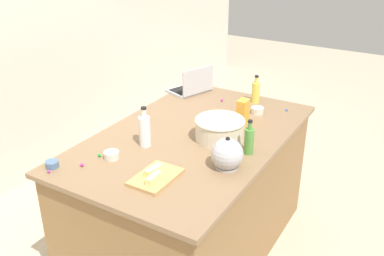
# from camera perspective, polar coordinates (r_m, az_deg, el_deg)

# --- Properties ---
(ground_plane) EXTENTS (12.00, 12.00, 0.00)m
(ground_plane) POSITION_cam_1_polar(r_m,az_deg,el_deg) (3.25, 0.00, -15.31)
(ground_plane) COLOR #B7A88E
(island_counter) EXTENTS (1.72, 1.07, 0.90)m
(island_counter) POSITION_cam_1_polar(r_m,az_deg,el_deg) (2.98, 0.00, -8.71)
(island_counter) COLOR olive
(island_counter) RESTS_ON ground
(laptop) EXTENTS (0.37, 0.32, 0.22)m
(laptop) POSITION_cam_1_polar(r_m,az_deg,el_deg) (3.43, -0.02, 5.42)
(laptop) COLOR #B7B7BC
(laptop) RESTS_ON island_counter
(mixing_bowl_large) EXTENTS (0.31, 0.31, 0.14)m
(mixing_bowl_large) POSITION_cam_1_polar(r_m,az_deg,el_deg) (2.67, 3.66, -0.11)
(mixing_bowl_large) COLOR beige
(mixing_bowl_large) RESTS_ON island_counter
(bottle_oil) EXTENTS (0.06, 0.06, 0.21)m
(bottle_oil) POSITION_cam_1_polar(r_m,az_deg,el_deg) (3.26, 8.37, 4.74)
(bottle_oil) COLOR #DBC64C
(bottle_oil) RESTS_ON island_counter
(bottle_vinegar) EXTENTS (0.07, 0.07, 0.25)m
(bottle_vinegar) POSITION_cam_1_polar(r_m,az_deg,el_deg) (2.59, -6.23, -0.33)
(bottle_vinegar) COLOR white
(bottle_vinegar) RESTS_ON island_counter
(bottle_olive) EXTENTS (0.06, 0.06, 0.21)m
(bottle_olive) POSITION_cam_1_polar(r_m,az_deg,el_deg) (2.52, 7.50, -1.61)
(bottle_olive) COLOR #4C8C38
(bottle_olive) RESTS_ON island_counter
(kettle) EXTENTS (0.21, 0.18, 0.20)m
(kettle) POSITION_cam_1_polar(r_m,az_deg,el_deg) (2.37, 4.65, -3.48)
(kettle) COLOR #ADADB2
(kettle) RESTS_ON island_counter
(cutting_board) EXTENTS (0.28, 0.19, 0.02)m
(cutting_board) POSITION_cam_1_polar(r_m,az_deg,el_deg) (2.30, -4.79, -6.45)
(cutting_board) COLOR tan
(cutting_board) RESTS_ON island_counter
(butter_stick_left) EXTENTS (0.11, 0.04, 0.04)m
(butter_stick_left) POSITION_cam_1_polar(r_m,az_deg,el_deg) (2.24, -5.04, -6.57)
(butter_stick_left) COLOR #F4E58C
(butter_stick_left) RESTS_ON cutting_board
(butter_stick_right) EXTENTS (0.11, 0.05, 0.04)m
(butter_stick_right) POSITION_cam_1_polar(r_m,az_deg,el_deg) (2.31, -5.07, -5.57)
(butter_stick_right) COLOR #F4E58C
(butter_stick_right) RESTS_ON cutting_board
(ramekin_small) EXTENTS (0.09, 0.09, 0.04)m
(ramekin_small) POSITION_cam_1_polar(r_m,az_deg,el_deg) (2.51, -10.54, -3.53)
(ramekin_small) COLOR beige
(ramekin_small) RESTS_ON island_counter
(ramekin_medium) EXTENTS (0.07, 0.07, 0.04)m
(ramekin_medium) POSITION_cam_1_polar(r_m,az_deg,el_deg) (2.51, -17.92, -4.54)
(ramekin_medium) COLOR slate
(ramekin_medium) RESTS_ON island_counter
(ramekin_wide) EXTENTS (0.09, 0.09, 0.04)m
(ramekin_wide) POSITION_cam_1_polar(r_m,az_deg,el_deg) (3.09, 8.59, 2.31)
(ramekin_wide) COLOR beige
(ramekin_wide) RESTS_ON island_counter
(candy_bag) EXTENTS (0.09, 0.06, 0.17)m
(candy_bag) POSITION_cam_1_polar(r_m,az_deg,el_deg) (2.89, 6.71, 2.12)
(candy_bag) COLOR gold
(candy_bag) RESTS_ON island_counter
(candy_0) EXTENTS (0.02, 0.02, 0.02)m
(candy_0) POSITION_cam_1_polar(r_m,az_deg,el_deg) (2.55, -12.06, -3.52)
(candy_0) COLOR green
(candy_0) RESTS_ON island_counter
(candy_2) EXTENTS (0.02, 0.02, 0.02)m
(candy_2) POSITION_cam_1_polar(r_m,az_deg,el_deg) (2.47, -18.32, -5.45)
(candy_2) COLOR #CC3399
(candy_2) RESTS_ON island_counter
(candy_3) EXTENTS (0.02, 0.02, 0.02)m
(candy_3) POSITION_cam_1_polar(r_m,az_deg,el_deg) (3.17, 12.34, 2.32)
(candy_3) COLOR blue
(candy_3) RESTS_ON island_counter
(candy_4) EXTENTS (0.02, 0.02, 0.02)m
(candy_4) POSITION_cam_1_polar(r_m,az_deg,el_deg) (2.48, -14.27, -4.70)
(candy_4) COLOR #CC3399
(candy_4) RESTS_ON island_counter
(candy_5) EXTENTS (0.02, 0.02, 0.02)m
(candy_5) POSITION_cam_1_polar(r_m,az_deg,el_deg) (3.28, 3.96, 3.68)
(candy_5) COLOR #CC3399
(candy_5) RESTS_ON island_counter
(candy_6) EXTENTS (0.02, 0.02, 0.02)m
(candy_6) POSITION_cam_1_polar(r_m,az_deg,el_deg) (2.67, 1.33, -1.57)
(candy_6) COLOR yellow
(candy_6) RESTS_ON island_counter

